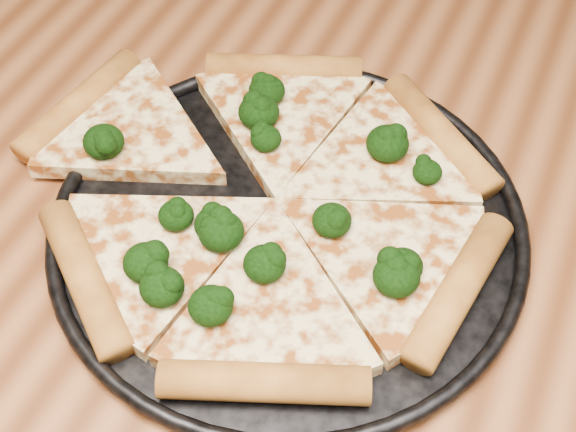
% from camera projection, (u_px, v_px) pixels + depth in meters
% --- Properties ---
extents(dining_table, '(1.20, 0.90, 0.75)m').
position_uv_depth(dining_table, '(402.00, 405.00, 0.57)').
color(dining_table, brown).
rests_on(dining_table, ground).
extents(pizza_pan, '(0.34, 0.34, 0.02)m').
position_uv_depth(pizza_pan, '(288.00, 223.00, 0.55)').
color(pizza_pan, black).
rests_on(pizza_pan, dining_table).
extents(pizza, '(0.37, 0.33, 0.02)m').
position_uv_depth(pizza, '(267.00, 196.00, 0.56)').
color(pizza, '#F3DA95').
rests_on(pizza, pizza_pan).
extents(broccoli_florets, '(0.27, 0.22, 0.02)m').
position_uv_depth(broccoli_florets, '(260.00, 204.00, 0.54)').
color(broccoli_florets, black).
rests_on(broccoli_florets, pizza).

